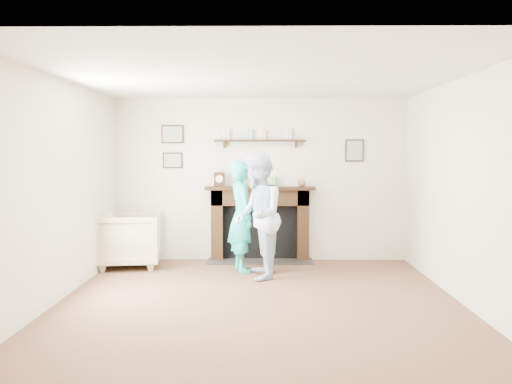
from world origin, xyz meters
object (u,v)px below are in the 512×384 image
at_px(armchair, 131,267).
at_px(pedestal_table, 265,226).
at_px(woman, 242,271).
at_px(man, 258,278).

distance_m(armchair, pedestal_table, 2.11).
xyz_separation_m(woman, pedestal_table, (0.33, -0.12, 0.66)).
bearing_deg(armchair, woman, -106.77).
bearing_deg(armchair, man, -118.61).
height_order(armchair, pedestal_table, pedestal_table).
bearing_deg(pedestal_table, armchair, 168.64).
distance_m(woman, pedestal_table, 0.75).
relative_size(armchair, woman, 0.57).
bearing_deg(woman, man, -170.74).
xyz_separation_m(man, pedestal_table, (0.10, 0.34, 0.66)).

